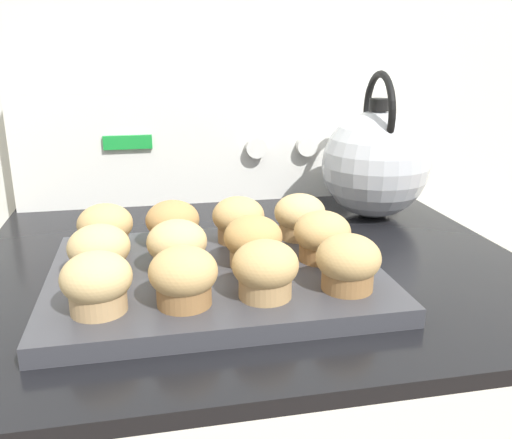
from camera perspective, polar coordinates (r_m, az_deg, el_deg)
wall_back at (r=1.08m, az=-4.70°, el=19.34°), size 8.00×0.05×2.40m
control_panel at (r=1.04m, az=-3.98°, el=7.79°), size 0.73×0.07×0.21m
muffin_pan at (r=0.68m, az=-4.25°, el=-5.94°), size 0.40×0.31×0.02m
muffin_r0_c0 at (r=0.58m, az=-16.41°, el=-6.41°), size 0.07×0.07×0.06m
muffin_r0_c1 at (r=0.57m, az=-7.64°, el=-5.99°), size 0.07×0.07×0.06m
muffin_r0_c2 at (r=0.58m, az=0.98°, el=-5.30°), size 0.07×0.07×0.06m
muffin_r0_c3 at (r=0.61m, az=9.67°, el=-4.51°), size 0.07×0.07×0.06m
muffin_r1_c0 at (r=0.66m, az=-16.16°, el=-3.27°), size 0.07×0.07×0.06m
muffin_r1_c1 at (r=0.66m, az=-8.30°, el=-2.81°), size 0.07×0.07×0.06m
muffin_r1_c2 at (r=0.67m, az=-0.31°, el=-2.32°), size 0.07×0.07×0.06m
muffin_r1_c3 at (r=0.69m, az=6.97°, el=-1.75°), size 0.07×0.07×0.06m
muffin_r2_c0 at (r=0.74m, az=-15.57°, el=-0.86°), size 0.07×0.07×0.06m
muffin_r2_c1 at (r=0.74m, az=-8.75°, el=-0.47°), size 0.07×0.07×0.06m
muffin_r2_c2 at (r=0.75m, az=-1.87°, el=-0.01°), size 0.07×0.07×0.06m
muffin_r2_c3 at (r=0.77m, az=4.62°, el=0.34°), size 0.07×0.07×0.06m
tea_kettle at (r=0.95m, az=12.41°, el=5.90°), size 0.18×0.22×0.25m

